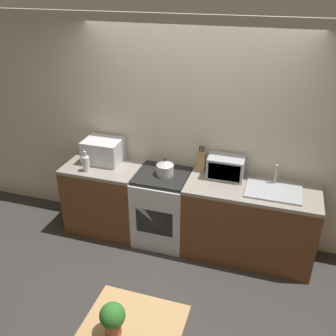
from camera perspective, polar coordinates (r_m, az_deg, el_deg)
ground_plane at (r=4.29m, az=-0.03°, el=-16.12°), size 16.00×16.00×0.00m
wall_back at (r=4.37m, az=3.84°, el=5.16°), size 10.00×0.06×2.60m
counter_left_run at (r=4.81m, az=-9.53°, el=-4.36°), size 0.91×0.62×0.90m
counter_right_run at (r=4.40m, az=12.17°, el=-8.06°), size 1.44×0.62×0.90m
stove_range at (r=4.55m, az=-0.85°, el=-5.99°), size 0.62×0.62×0.90m
kettle at (r=4.27m, az=-0.45°, el=0.06°), size 0.20×0.20×0.21m
microwave at (r=4.62m, az=-9.83°, el=2.60°), size 0.45×0.36×0.29m
bottle at (r=4.46m, az=-12.38°, el=0.70°), size 0.08×0.08×0.25m
knife_block at (r=4.35m, az=5.09°, el=1.07°), size 0.09×0.06×0.32m
toaster_oven at (r=4.25m, az=8.81°, el=0.09°), size 0.40×0.26×0.25m
sink_basin at (r=4.15m, az=15.79°, el=-3.24°), size 0.59×0.44×0.24m
dining_table at (r=3.03m, az=-5.21°, el=-24.15°), size 0.71×0.57×0.72m
potted_plant at (r=2.79m, az=-8.45°, el=-21.61°), size 0.18×0.18×0.26m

